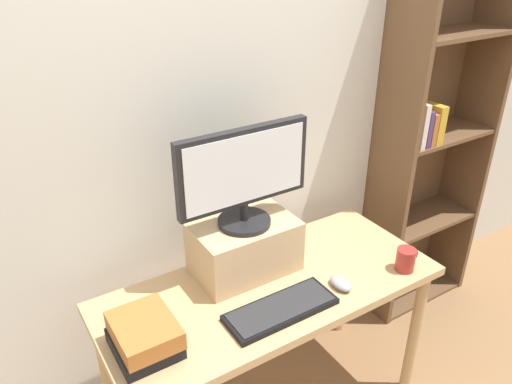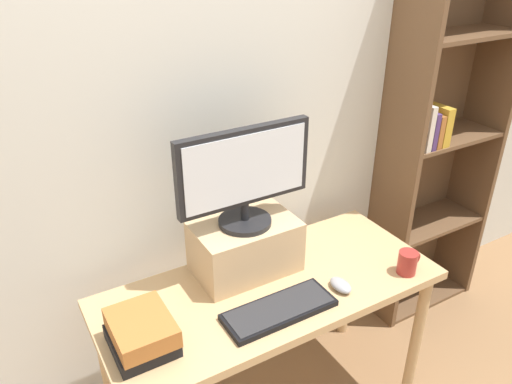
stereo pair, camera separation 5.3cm
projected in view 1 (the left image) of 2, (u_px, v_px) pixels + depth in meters
back_wall at (213, 110)px, 1.99m from camera, size 7.00×0.08×2.60m
desk at (270, 303)px, 1.98m from camera, size 1.34×0.58×0.71m
bookshelf_unit at (430, 133)px, 2.56m from camera, size 0.64×0.28×2.01m
riser_box at (245, 247)px, 1.98m from camera, size 0.40×0.26×0.22m
computer_monitor at (244, 174)px, 1.83m from camera, size 0.54×0.21×0.39m
keyboard at (281, 309)px, 1.80m from camera, size 0.42×0.16×0.02m
computer_mouse at (341, 283)px, 1.92m from camera, size 0.06×0.10×0.04m
book_stack at (145, 336)px, 1.61m from camera, size 0.20×0.23×0.12m
coffee_mug at (406, 259)px, 2.01m from camera, size 0.11×0.08×0.10m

